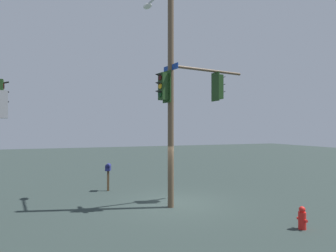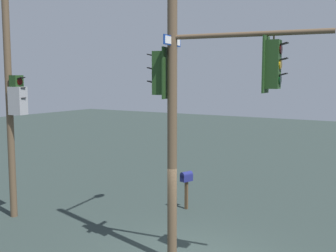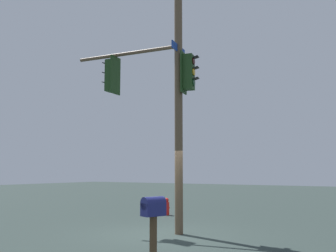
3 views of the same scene
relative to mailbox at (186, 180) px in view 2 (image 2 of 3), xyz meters
The scene contains 3 objects.
main_signal_pole_assembly 6.13m from the mailbox, 149.81° to the right, with size 3.11×4.44×9.70m.
secondary_pole_assembly 6.72m from the mailbox, 130.54° to the left, with size 0.48×0.78×8.16m.
mailbox is the anchor object (origin of this frame).
Camera 2 is at (-9.59, -5.25, 4.82)m, focal length 45.18 mm.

